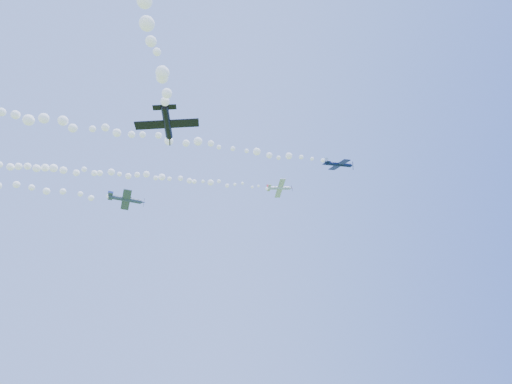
{
  "coord_description": "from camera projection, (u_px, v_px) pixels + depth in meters",
  "views": [
    {
      "loc": [
        -11.07,
        -76.96,
        10.92
      ],
      "look_at": [
        -0.75,
        -6.83,
        45.9
      ],
      "focal_mm": 30.0,
      "sensor_mm": 36.0,
      "label": 1
    }
  ],
  "objects": [
    {
      "name": "plane_white",
      "position": [
        280.0,
        188.0,
        98.84
      ],
      "size": [
        6.31,
        6.3,
        2.2
      ],
      "rotation": [
        -0.28,
        -0.1,
        0.06
      ],
      "color": "silver"
    },
    {
      "name": "smoke_trail_white",
      "position": [
        123.0,
        175.0,
        92.31
      ],
      "size": [
        66.03,
        6.06,
        2.69
      ],
      "primitive_type": null,
      "color": "white"
    },
    {
      "name": "plane_navy",
      "position": [
        339.0,
        164.0,
        83.22
      ],
      "size": [
        6.46,
        6.72,
        1.95
      ],
      "rotation": [
        0.21,
        -0.06,
        0.14
      ],
      "color": "#0E163E"
    },
    {
      "name": "smoke_trail_navy",
      "position": [
        131.0,
        133.0,
        73.27
      ],
      "size": [
        73.85,
        12.31,
        2.58
      ],
      "primitive_type": null,
      "color": "white"
    },
    {
      "name": "plane_grey",
      "position": [
        126.0,
        199.0,
        83.09
      ],
      "size": [
        7.26,
        7.64,
        2.49
      ],
      "rotation": [
        -0.12,
        0.04,
        0.18
      ],
      "color": "#3D4758"
    },
    {
      "name": "plane_black",
      "position": [
        167.0,
        123.0,
        49.83
      ],
      "size": [
        7.38,
        7.06,
        2.19
      ],
      "rotation": [
        -0.13,
        0.01,
        1.52
      ],
      "color": "black"
    }
  ]
}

